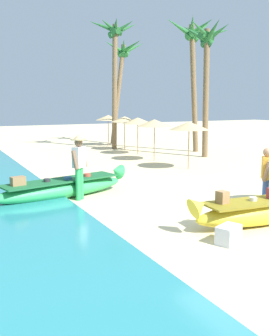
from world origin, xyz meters
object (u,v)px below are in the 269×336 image
boat_yellow_foreground (268,210)px  boat_green_midground (61,188)px  palm_tree_mid_cluster (123,61)px  cooler_box (228,235)px  person_vendor_hatted (79,162)px  palm_tree_tall_inland (207,48)px  person_tourist_customer (266,176)px  palm_tree_far_behind (115,44)px  palm_tree_leaning_seaward (192,47)px

boat_yellow_foreground → boat_green_midground: (-3.40, 4.32, -0.01)m
palm_tree_mid_cluster → cooler_box: bearing=-109.5°
person_vendor_hatted → palm_tree_tall_inland: palm_tree_tall_inland is taller
boat_yellow_foreground → palm_tree_tall_inland: 11.64m
person_tourist_customer → palm_tree_far_behind: bearing=80.9°
palm_tree_tall_inland → palm_tree_mid_cluster: palm_tree_mid_cluster is taller
boat_yellow_foreground → person_vendor_hatted: person_vendor_hatted is taller
palm_tree_mid_cluster → boat_green_midground: bearing=-122.2°
palm_tree_mid_cluster → palm_tree_far_behind: size_ratio=0.92×
person_tourist_customer → cooler_box: bearing=-150.2°
palm_tree_leaning_seaward → cooler_box: 14.85m
boat_green_midground → palm_tree_tall_inland: (8.65, 4.84, 4.91)m
person_tourist_customer → palm_tree_tall_inland: bearing=61.5°
person_vendor_hatted → palm_tree_leaning_seaward: palm_tree_leaning_seaward is taller
boat_green_midground → palm_tree_tall_inland: bearing=29.2°
boat_yellow_foreground → person_vendor_hatted: 4.99m
palm_tree_tall_inland → palm_tree_leaning_seaward: 2.10m
boat_yellow_foreground → palm_tree_far_behind: 15.71m
boat_yellow_foreground → palm_tree_leaning_seaward: 13.62m
boat_green_midground → person_vendor_hatted: (0.40, -0.40, 0.75)m
palm_tree_mid_cluster → palm_tree_far_behind: 3.28m
boat_green_midground → person_tourist_customer: size_ratio=2.72×
boat_green_midground → palm_tree_mid_cluster: size_ratio=0.64×
palm_tree_leaning_seaward → palm_tree_mid_cluster: bearing=101.1°
boat_green_midground → palm_tree_leaning_seaward: (9.22, 6.83, 5.26)m
boat_green_midground → cooler_box: bearing=-69.7°
boat_green_midground → palm_tree_tall_inland: 11.06m
boat_green_midground → person_tourist_customer: person_tourist_customer is taller
boat_yellow_foreground → person_vendor_hatted: (-3.00, 3.92, 0.73)m
palm_tree_tall_inland → palm_tree_mid_cluster: bearing=94.4°
person_tourist_customer → person_vendor_hatted: bearing=139.6°
boat_green_midground → palm_tree_mid_cluster: bearing=57.8°
palm_tree_far_behind → cooler_box: size_ratio=14.47×
person_tourist_customer → palm_tree_mid_cluster: (3.95, 16.32, 4.42)m
boat_green_midground → palm_tree_far_behind: bearing=58.1°
palm_tree_mid_cluster → palm_tree_far_behind: palm_tree_far_behind is taller
person_vendor_hatted → palm_tree_far_behind: size_ratio=0.25×
person_vendor_hatted → person_tourist_customer: bearing=-40.4°
palm_tree_tall_inland → person_tourist_customer: bearing=-118.5°
boat_green_midground → palm_tree_far_behind: (6.28, 10.08, 5.61)m
boat_green_midground → palm_tree_leaning_seaward: palm_tree_leaning_seaward is taller
boat_green_midground → palm_tree_far_behind: palm_tree_far_behind is taller
boat_yellow_foreground → boat_green_midground: bearing=128.2°
palm_tree_tall_inland → cooler_box: (-6.86, -9.70, -5.03)m
boat_green_midground → boat_yellow_foreground: bearing=-51.8°
palm_tree_mid_cluster → palm_tree_tall_inland: bearing=-85.6°
boat_yellow_foreground → palm_tree_far_behind: (2.88, 14.40, 5.60)m
boat_yellow_foreground → palm_tree_far_behind: bearing=78.7°
person_vendor_hatted → boat_yellow_foreground: bearing=-52.6°
palm_tree_tall_inland → palm_tree_leaning_seaward: palm_tree_leaning_seaward is taller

